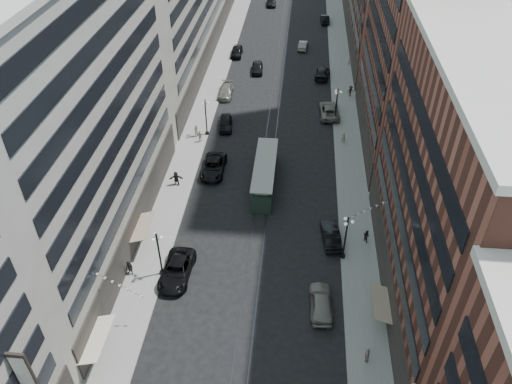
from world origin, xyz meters
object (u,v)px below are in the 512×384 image
(car_10, at_px, (331,235))
(pedestrian_extra_0, at_px, (196,131))
(pedestrian_2, at_px, (130,268))
(car_14, at_px, (303,45))
(lamppost_se_mid, at_px, (336,105))
(car_4, at_px, (321,302))
(streetcar, at_px, (265,175))
(pedestrian_extra_1, at_px, (349,61))
(car_2, at_px, (177,270))
(car_8, at_px, (226,91))
(pedestrian_6, at_px, (200,136))
(car_13, at_px, (257,68))
(pedestrian_4, at_px, (367,355))
(car_12, at_px, (322,73))
(lamppost_sw_far, at_px, (159,253))
(car_7, at_px, (214,167))
(car_extra_2, at_px, (325,19))
(car_11, at_px, (329,110))
(lamppost_se_far, at_px, (346,237))
(car_extra_1, at_px, (226,123))
(pedestrian_5, at_px, (176,178))
(car_9, at_px, (237,51))
(pedestrian_8, at_px, (343,138))
(car_extra_0, at_px, (271,2))

(car_10, distance_m, pedestrian_extra_0, 27.13)
(pedestrian_2, distance_m, car_14, 62.50)
(lamppost_se_mid, bearing_deg, car_4, -93.92)
(streetcar, relative_size, pedestrian_extra_1, 7.38)
(lamppost_se_mid, bearing_deg, car_2, -117.66)
(car_8, bearing_deg, pedestrian_extra_0, -101.76)
(car_4, relative_size, pedestrian_extra_1, 3.30)
(lamppost_se_mid, height_order, pedestrian_6, lamppost_se_mid)
(lamppost_se_mid, xyz_separation_m, car_13, (-13.08, 16.68, -2.29))
(streetcar, xyz_separation_m, pedestrian_extra_0, (-10.63, 10.30, -0.42))
(pedestrian_4, xyz_separation_m, car_12, (-3.11, 55.83, -0.21))
(lamppost_sw_far, relative_size, car_7, 0.90)
(car_2, distance_m, car_12, 49.99)
(pedestrian_6, relative_size, pedestrian_extra_1, 1.06)
(car_8, relative_size, car_extra_2, 1.10)
(car_11, xyz_separation_m, pedestrian_extra_1, (4.00, 18.46, 0.08))
(streetcar, bearing_deg, car_10, -49.86)
(lamppost_se_far, bearing_deg, car_13, 106.32)
(pedestrian_4, relative_size, pedestrian_extra_0, 0.95)
(car_extra_1, bearing_deg, car_2, -98.26)
(lamppost_se_mid, height_order, pedestrian_extra_0, lamppost_se_mid)
(car_12, height_order, pedestrian_5, pedestrian_5)
(pedestrian_6, xyz_separation_m, car_extra_1, (3.01, 4.17, -0.19))
(lamppost_sw_far, relative_size, car_11, 0.89)
(car_8, bearing_deg, streetcar, -71.67)
(lamppost_se_mid, bearing_deg, car_9, 126.91)
(streetcar, distance_m, car_13, 32.95)
(car_12, bearing_deg, pedestrian_4, 100.35)
(car_14, height_order, car_extra_1, car_extra_1)
(pedestrian_4, bearing_deg, pedestrian_8, 14.05)
(pedestrian_5, height_order, car_extra_0, pedestrian_5)
(lamppost_se_far, xyz_separation_m, pedestrian_4, (1.46, -12.32, -2.07))
(lamppost_se_far, distance_m, lamppost_se_mid, 28.00)
(pedestrian_4, bearing_deg, car_extra_1, 38.28)
(lamppost_se_far, distance_m, pedestrian_8, 22.61)
(car_4, distance_m, car_extra_2, 77.62)
(streetcar, xyz_separation_m, car_4, (6.81, -18.87, -0.60))
(pedestrian_5, xyz_separation_m, car_extra_1, (4.17, 14.32, -0.28))
(car_2, height_order, pedestrian_4, pedestrian_4)
(lamppost_se_mid, relative_size, car_14, 1.25)
(car_10, distance_m, car_extra_1, 27.01)
(lamppost_sw_far, height_order, pedestrian_4, lamppost_sw_far)
(car_2, relative_size, car_11, 1.00)
(car_extra_1, bearing_deg, pedestrian_4, -71.63)
(lamppost_sw_far, relative_size, car_extra_2, 1.12)
(car_2, distance_m, car_9, 55.56)
(car_extra_1, relative_size, pedestrian_extra_0, 2.55)
(car_extra_2, height_order, pedestrian_extra_1, pedestrian_extra_1)
(car_12, distance_m, car_extra_1, 23.32)
(car_8, distance_m, car_extra_0, 45.97)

